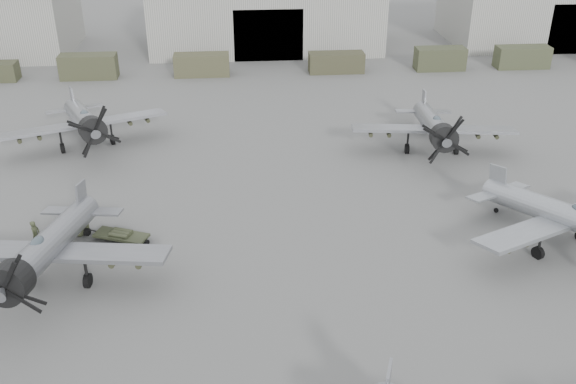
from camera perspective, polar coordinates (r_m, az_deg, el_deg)
name	(u,v)px	position (r m, az deg, el deg)	size (l,w,h in m)	color
hangar_center	(265,11)	(83.29, -2.03, 15.78)	(29.00, 14.80, 8.70)	#B4B3A9
hangar_right	(559,6)	(93.14, 22.92, 15.00)	(29.00, 14.80, 8.70)	#B4B3A9
support_truck_2	(89,66)	(74.09, -17.30, 10.61)	(6.08, 2.20, 2.61)	#40422B
support_truck_3	(202,65)	(72.47, -7.67, 11.15)	(6.04, 2.20, 2.40)	#494930
support_truck_4	(336,62)	(73.25, 4.32, 11.41)	(6.13, 2.20, 2.20)	#3F3F29
support_truck_5	(440,59)	(75.91, 13.35, 11.46)	(5.58, 2.20, 2.50)	#3E422B
support_truck_6	(522,57)	(79.35, 20.10, 11.21)	(6.05, 2.20, 2.44)	#41462E
aircraft_mid_1	(45,250)	(37.63, -20.81, -4.83)	(13.59, 12.23, 5.40)	gray
aircraft_mid_2	(569,217)	(41.96, 23.67, -2.09)	(12.58, 11.41, 5.15)	#9B9FA4
aircraft_far_0	(85,121)	(54.95, -17.63, 6.02)	(13.31, 12.02, 5.38)	gray
aircraft_far_1	(434,127)	(52.74, 12.89, 5.69)	(13.27, 11.94, 5.27)	gray
tug_trailer	(91,230)	(42.75, -17.07, -3.24)	(5.94, 3.20, 1.20)	#333825
ground_crew	(36,235)	(42.29, -21.50, -3.58)	(0.70, 0.46, 1.92)	#3B402A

